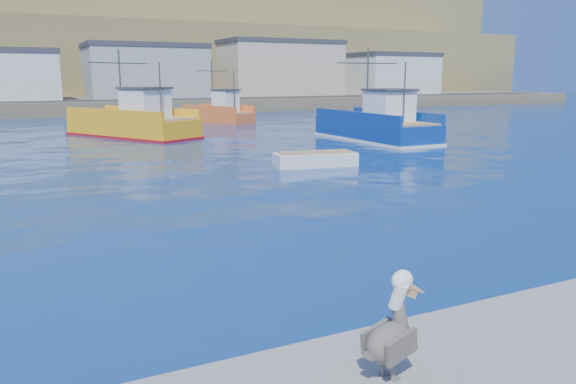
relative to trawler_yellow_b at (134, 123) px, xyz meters
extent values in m
plane|color=navy|center=(-1.55, -32.89, -1.03)|extent=(260.00, 260.00, 0.00)
cube|color=brown|center=(-1.55, 39.11, -0.23)|extent=(160.00, 30.00, 1.60)
cube|color=brown|center=(-1.55, 65.11, 4.97)|extent=(180.00, 40.00, 14.00)
cube|color=brown|center=(-1.55, 85.11, 9.97)|extent=(200.00, 40.00, 24.00)
cube|color=#2D2D2D|center=(-1.55, 28.11, 0.62)|extent=(150.00, 5.00, 0.10)
cube|color=gray|center=(8.45, 34.11, 3.82)|extent=(15.00, 10.00, 6.50)
cube|color=#333338|center=(8.45, 34.11, 7.37)|extent=(15.30, 10.20, 0.60)
cube|color=tan|center=(28.45, 34.11, 4.32)|extent=(17.00, 9.00, 7.50)
cube|color=#333338|center=(28.45, 34.11, 8.37)|extent=(17.34, 9.18, 0.60)
cube|color=silver|center=(48.45, 34.11, 3.57)|extent=(13.00, 10.00, 6.00)
cube|color=#333338|center=(48.45, 34.11, 6.87)|extent=(13.26, 10.20, 0.60)
cube|color=#F4A715|center=(-0.13, 0.25, -0.32)|extent=(8.48, 11.36, 1.41)
cube|color=#F4A715|center=(1.42, 1.09, 0.73)|extent=(5.27, 9.49, 0.70)
cube|color=#F4A715|center=(-1.69, -0.59, 0.73)|extent=(5.27, 9.49, 0.70)
cube|color=maroon|center=(-0.13, 0.25, -0.98)|extent=(8.65, 11.59, 0.25)
cube|color=#8C7251|center=(-0.13, 0.25, 0.43)|extent=(8.01, 10.84, 0.10)
cube|color=white|center=(0.64, -1.19, 1.48)|extent=(3.61, 3.65, 2.00)
cube|color=#333338|center=(0.64, -1.19, 2.58)|extent=(3.93, 4.02, 0.15)
cylinder|color=#4C4C4C|center=(-0.65, 1.20, 2.88)|extent=(0.16, 0.16, 5.00)
cylinder|color=#4C4C4C|center=(1.42, -2.63, 2.38)|extent=(0.14, 0.14, 4.00)
cylinder|color=#4C4C4C|center=(-0.65, 1.20, 4.38)|extent=(4.67, 2.57, 0.08)
cube|color=navy|center=(14.81, -9.85, -0.35)|extent=(3.80, 10.47, 1.35)
cube|color=navy|center=(16.52, -9.82, 0.67)|extent=(0.37, 10.21, 0.70)
cube|color=navy|center=(13.10, -9.87, 0.67)|extent=(0.37, 10.21, 0.70)
cube|color=silver|center=(14.81, -9.85, -0.98)|extent=(3.88, 10.68, 0.25)
cube|color=#8C7251|center=(14.81, -9.85, 0.37)|extent=(3.51, 10.05, 0.10)
cube|color=white|center=(14.83, -11.41, 1.42)|extent=(2.59, 2.64, 2.00)
cube|color=#333338|center=(14.83, -11.41, 2.52)|extent=(2.78, 2.96, 0.15)
cylinder|color=#4C4C4C|center=(14.79, -8.81, 2.82)|extent=(0.12, 0.12, 5.00)
cylinder|color=#4C4C4C|center=(14.86, -12.97, 2.32)|extent=(0.10, 0.10, 4.00)
cylinder|color=#4C4C4C|center=(14.79, -8.81, 4.32)|extent=(5.10, 0.16, 0.08)
cube|color=orange|center=(10.20, 10.38, -0.54)|extent=(5.76, 8.02, 0.98)
cube|color=orange|center=(11.40, 10.94, 0.30)|extent=(3.30, 6.75, 0.70)
cube|color=orange|center=(9.00, 9.81, 0.30)|extent=(3.30, 6.75, 0.70)
cube|color=#8C7251|center=(10.20, 10.38, 0.00)|extent=(5.43, 7.65, 0.10)
cube|color=white|center=(10.68, 9.36, 1.05)|extent=(2.59, 2.55, 2.00)
cube|color=#333338|center=(10.68, 9.36, 2.15)|extent=(2.81, 2.81, 0.15)
cylinder|color=#4C4C4C|center=(9.88, 11.06, 2.45)|extent=(0.16, 0.16, 5.00)
cylinder|color=#4C4C4C|center=(11.17, 8.33, 1.95)|extent=(0.13, 0.13, 4.00)
cylinder|color=#4C4C4C|center=(9.88, 11.06, 3.95)|extent=(3.61, 1.76, 0.08)
cube|color=silver|center=(5.27, -18.37, -0.77)|extent=(4.30, 2.07, 0.82)
cube|color=#8C7251|center=(5.27, -18.37, -0.33)|extent=(3.84, 1.70, 0.08)
cylinder|color=#595451|center=(-4.11, -37.39, -0.39)|extent=(0.08, 0.08, 0.27)
cube|color=#595451|center=(-4.06, -37.38, -0.52)|extent=(0.16, 0.14, 0.01)
cylinder|color=#595451|center=(-4.15, -37.22, -0.39)|extent=(0.08, 0.08, 0.27)
cube|color=#595451|center=(-4.11, -37.21, -0.52)|extent=(0.16, 0.14, 0.01)
ellipsoid|color=#38332D|center=(-4.11, -37.30, -0.03)|extent=(0.88, 0.65, 0.54)
cube|color=#38332D|center=(-4.08, -37.51, -0.01)|extent=(0.61, 0.21, 0.40)
cube|color=#38332D|center=(-4.18, -37.10, -0.01)|extent=(0.61, 0.21, 0.40)
cube|color=#38332D|center=(-4.45, -37.38, -0.10)|extent=(0.24, 0.19, 0.11)
cylinder|color=#38332D|center=(-3.93, -37.26, 0.26)|extent=(0.25, 0.32, 0.43)
cylinder|color=white|center=(-3.98, -37.27, 0.58)|extent=(0.24, 0.31, 0.41)
ellipsoid|color=white|center=(-3.92, -37.25, 0.78)|extent=(0.37, 0.32, 0.27)
cone|color=gold|center=(-3.68, -37.19, 0.61)|extent=(0.56, 0.26, 0.38)
cube|color=tan|center=(-3.77, -37.22, 0.57)|extent=(0.33, 0.13, 0.24)
camera|label=1|loc=(-8.32, -42.80, 3.38)|focal=35.00mm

